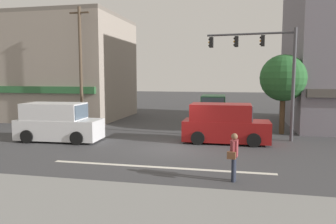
{
  "coord_description": "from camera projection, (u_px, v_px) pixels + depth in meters",
  "views": [
    {
      "loc": [
        3.03,
        -15.78,
        3.59
      ],
      "look_at": [
        -0.82,
        2.0,
        1.6
      ],
      "focal_mm": 35.0,
      "sensor_mm": 36.0,
      "label": 1
    }
  ],
  "objects": [
    {
      "name": "street_tree",
      "position": [
        284.0,
        78.0,
        20.15
      ],
      "size": [
        2.87,
        2.87,
        4.93
      ],
      "color": "#4C3823",
      "rests_on": "ground"
    },
    {
      "name": "pedestrian_foreground_with_bag",
      "position": [
        234.0,
        154.0,
        11.11
      ],
      "size": [
        0.37,
        0.67,
        1.67
      ],
      "color": "#232838",
      "rests_on": "ground"
    },
    {
      "name": "traffic_light_mast",
      "position": [
        269.0,
        63.0,
        18.16
      ],
      "size": [
        4.87,
        0.67,
        6.2
      ],
      "color": "#47474C",
      "rests_on": "ground"
    },
    {
      "name": "building_left_block",
      "position": [
        55.0,
        68.0,
        28.57
      ],
      "size": [
        12.07,
        8.91,
        8.6
      ],
      "color": "gray",
      "rests_on": "ground"
    },
    {
      "name": "utility_pole_near_left",
      "position": [
        81.0,
        66.0,
        22.48
      ],
      "size": [
        1.4,
        0.22,
        8.26
      ],
      "color": "brown",
      "rests_on": "ground"
    },
    {
      "name": "ground_plane",
      "position": [
        176.0,
        148.0,
        16.36
      ],
      "size": [
        120.0,
        120.0,
        0.0
      ],
      "primitive_type": "plane",
      "color": "#3D3D3F"
    },
    {
      "name": "utility_pole_far_right",
      "position": [
        328.0,
        60.0,
        20.52
      ],
      "size": [
        1.4,
        0.22,
        8.87
      ],
      "color": "brown",
      "rests_on": "ground"
    },
    {
      "name": "sidewalk_curb",
      "position": [
        111.0,
        219.0,
        8.09
      ],
      "size": [
        40.0,
        5.0,
        0.16
      ],
      "primitive_type": "cube",
      "color": "gray",
      "rests_on": "ground"
    },
    {
      "name": "lane_marking_stripe",
      "position": [
        159.0,
        167.0,
        12.96
      ],
      "size": [
        9.0,
        0.24,
        0.01
      ],
      "primitive_type": "cube",
      "color": "silver",
      "rests_on": "ground"
    },
    {
      "name": "van_crossing_leftbound",
      "position": [
        58.0,
        123.0,
        18.22
      ],
      "size": [
        4.68,
        2.2,
        2.11
      ],
      "color": "silver",
      "rests_on": "ground"
    },
    {
      "name": "van_parked_curbside",
      "position": [
        224.0,
        124.0,
        17.73
      ],
      "size": [
        4.61,
        2.07,
        2.11
      ],
      "color": "maroon",
      "rests_on": "ground"
    },
    {
      "name": "van_crossing_center",
      "position": [
        213.0,
        110.0,
        25.44
      ],
      "size": [
        2.19,
        4.68,
        2.11
      ],
      "color": "#1E6033",
      "rests_on": "ground"
    }
  ]
}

